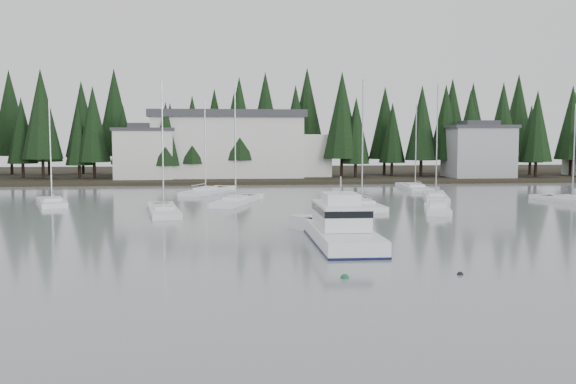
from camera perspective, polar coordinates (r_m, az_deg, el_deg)
The scene contains 18 objects.
ground at distance 25.52m, azimuth 7.28°, elevation -10.90°, with size 260.00×260.00×0.00m, color gray.
far_shore_land at distance 121.26m, azimuth -3.02°, elevation 1.55°, with size 240.00×54.00×1.00m, color black.
conifer_treeline at distance 110.29m, azimuth -2.76°, elevation 1.23°, with size 200.00×22.00×20.00m, color black, non-canonical shape.
house_west at distance 103.71m, azimuth -12.57°, elevation 3.46°, with size 9.54×7.42×8.75m.
house_east_a at distance 110.10m, azimuth 16.55°, elevation 3.58°, with size 10.60×8.48×9.25m.
harbor_inn at distance 106.31m, azimuth -4.27°, elevation 4.20°, with size 29.50×11.50×10.90m.
cabin_cruiser_center at distance 42.38m, azimuth 4.77°, elevation -3.53°, with size 3.75×11.81×5.06m.
sailboat_0 at distance 68.03m, azimuth -4.68°, elevation -0.96°, with size 5.65×10.70×13.63m.
sailboat_1 at distance 59.87m, azimuth -10.99°, elevation -1.82°, with size 4.08×10.53×12.55m.
sailboat_2 at distance 87.69m, azimuth 11.23°, elevation 0.25°, with size 4.06×11.13×11.87m.
sailboat_3 at distance 64.28m, azimuth 6.59°, elevation -1.31°, with size 3.13×9.52×13.20m.
sailboat_5 at distance 80.83m, azimuth -7.33°, elevation -0.07°, with size 6.37×11.10×12.45m.
sailboat_6 at distance 70.58m, azimuth -20.23°, elevation -1.03°, with size 4.84×8.37×11.28m.
sailboat_9 at distance 74.95m, azimuth 23.94°, elevation -0.83°, with size 4.59×8.78×11.07m.
sailboat_10 at distance 74.69m, azimuth 13.00°, elevation -0.55°, with size 5.23×11.02×13.43m.
runabout_1 at distance 61.29m, azimuth 13.14°, elevation -1.65°, with size 3.92×7.03×1.42m.
mooring_buoy_green at distance 32.03m, azimuth 5.06°, elevation -7.64°, with size 0.44×0.44×0.44m, color #145933.
mooring_buoy_dark at distance 33.81m, azimuth 15.06°, elevation -7.12°, with size 0.33×0.33×0.33m, color black.
Camera 1 is at (-5.56, -23.93, 6.90)m, focal length 40.00 mm.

